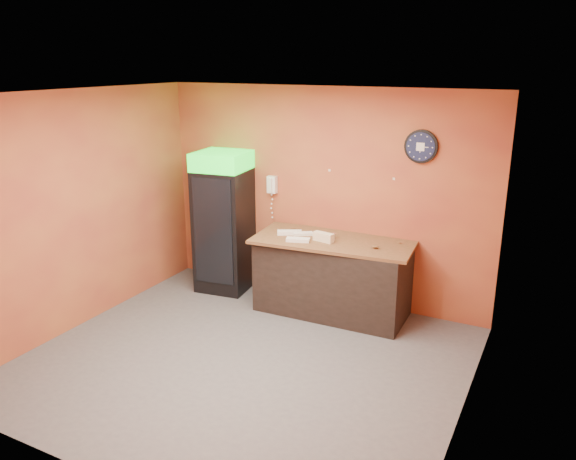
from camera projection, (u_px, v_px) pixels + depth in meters
The scene contains 15 objects.
floor at pixel (244, 361), 6.03m from camera, with size 4.50×4.50×0.00m, color #47474C.
back_wall at pixel (322, 196), 7.32m from camera, with size 4.50×0.02×2.80m, color #B46532.
left_wall at pixel (79, 211), 6.61m from camera, with size 0.02×4.00×2.80m, color #B46532.
right_wall at pixel (473, 276), 4.64m from camera, with size 0.02×4.00×2.80m, color #B46532.
ceiling at pixel (237, 94), 5.21m from camera, with size 4.50×4.00×0.02m, color white.
beverage_cooler at pixel (222, 224), 7.70m from camera, with size 0.76×0.76×1.93m.
prep_counter at pixel (333, 278), 7.09m from camera, with size 1.87×0.83×0.93m, color black.
wall_clock at pixel (421, 146), 6.53m from camera, with size 0.39×0.06×0.39m.
wall_phone at pixel (272, 185), 7.57m from camera, with size 0.13×0.11×0.23m.
butcher_paper at pixel (333, 241), 6.95m from camera, with size 1.98×0.91×0.04m, color brown.
sub_roll_stack at pixel (323, 237), 6.86m from camera, with size 0.27×0.14×0.11m.
wrapped_sandwich_left at pixel (290, 233), 7.15m from camera, with size 0.31×0.12×0.04m, color silver.
wrapped_sandwich_mid at pixel (298, 240), 6.87m from camera, with size 0.29×0.11×0.04m, color silver.
wrapped_sandwich_right at pixel (303, 234), 7.11m from camera, with size 0.25×0.10×0.04m, color silver.
kitchen_tool at pixel (333, 236), 6.97m from camera, with size 0.07×0.07×0.07m, color silver.
Camera 1 is at (2.87, -4.55, 3.12)m, focal length 35.00 mm.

